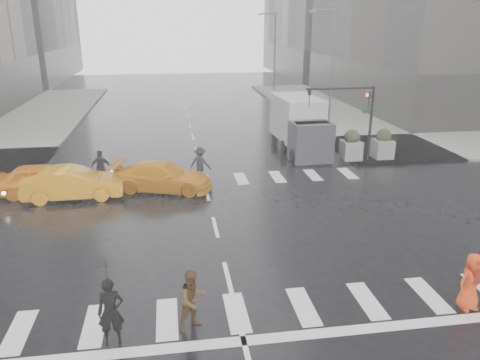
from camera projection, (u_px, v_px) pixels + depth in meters
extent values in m
plane|color=black|center=(215.00, 227.00, 19.18)|extent=(120.00, 120.00, 0.00)
cube|color=gray|center=(430.00, 123.00, 38.34)|extent=(35.00, 35.00, 0.15)
cube|color=#2E2B28|center=(469.00, 81.00, 47.91)|extent=(26.05, 26.05, 4.40)
cube|color=#2E2B28|center=(359.00, 59.00, 75.03)|extent=(26.05, 26.05, 4.40)
cylinder|color=black|center=(370.00, 125.00, 27.38)|extent=(0.16, 0.16, 4.50)
cylinder|color=black|center=(340.00, 89.00, 26.40)|extent=(4.00, 0.12, 0.12)
imported|color=black|center=(369.00, 100.00, 26.88)|extent=(0.16, 0.20, 1.00)
imported|color=black|center=(309.00, 98.00, 26.30)|extent=(0.16, 0.20, 1.00)
sphere|color=#FF190C|center=(367.00, 95.00, 26.77)|extent=(0.20, 0.20, 0.20)
cube|color=#0C571F|center=(370.00, 111.00, 27.42)|extent=(0.90, 0.03, 0.22)
cylinder|color=#59595B|center=(332.00, 69.00, 36.15)|extent=(0.20, 0.20, 9.00)
cylinder|color=#59595B|center=(324.00, 10.00, 34.64)|extent=(1.80, 0.12, 0.12)
cube|color=#59595B|center=(312.00, 11.00, 34.54)|extent=(0.50, 0.22, 0.15)
cylinder|color=#59595B|center=(275.00, 53.00, 54.86)|extent=(0.20, 0.20, 9.00)
cylinder|color=#59595B|center=(268.00, 14.00, 53.34)|extent=(1.80, 0.12, 0.12)
cube|color=#59595B|center=(260.00, 15.00, 53.25)|extent=(0.50, 0.22, 0.15)
cube|color=gray|center=(319.00, 152.00, 27.64)|extent=(1.10, 1.10, 1.10)
sphere|color=#233216|center=(319.00, 138.00, 27.38)|extent=(0.90, 0.90, 0.90)
cube|color=gray|center=(351.00, 150.00, 27.93)|extent=(1.10, 1.10, 1.10)
sphere|color=#233216|center=(352.00, 137.00, 27.67)|extent=(0.90, 0.90, 0.90)
cube|color=gray|center=(382.00, 149.00, 28.21)|extent=(1.10, 1.10, 1.10)
sphere|color=#233216|center=(384.00, 136.00, 27.95)|extent=(0.90, 0.90, 0.90)
imported|color=black|center=(111.00, 312.00, 12.04)|extent=(0.71, 0.49, 1.85)
imported|color=black|center=(107.00, 275.00, 11.69)|extent=(1.03, 1.05, 0.88)
imported|color=#4A321A|center=(193.00, 300.00, 12.64)|extent=(1.06, 0.98, 1.75)
imported|color=#E43D10|center=(471.00, 282.00, 13.51)|extent=(0.93, 0.68, 1.75)
cube|color=maroon|center=(477.00, 277.00, 13.26)|extent=(0.30, 0.20, 0.40)
imported|color=black|center=(101.00, 168.00, 23.79)|extent=(1.16, 0.80, 1.85)
imported|color=black|center=(200.00, 163.00, 24.67)|extent=(1.31, 1.07, 1.78)
imported|color=orange|center=(43.00, 179.00, 22.59)|extent=(4.49, 1.82, 1.53)
imported|color=orange|center=(73.00, 183.00, 22.05)|extent=(4.68, 1.78, 1.52)
imported|color=orange|center=(163.00, 177.00, 23.17)|extent=(4.70, 3.13, 1.42)
cube|color=#BDBDBF|center=(297.00, 118.00, 30.33)|extent=(2.42, 4.64, 2.72)
cube|color=#302F34|center=(311.00, 142.00, 27.57)|extent=(2.32, 1.82, 2.32)
cube|color=black|center=(311.00, 130.00, 27.34)|extent=(2.02, 0.91, 0.91)
cylinder|color=black|center=(294.00, 157.00, 27.49)|extent=(0.28, 0.91, 0.91)
cylinder|color=black|center=(328.00, 155.00, 27.80)|extent=(0.28, 0.91, 0.91)
cylinder|color=black|center=(284.00, 147.00, 29.57)|extent=(0.28, 0.91, 0.91)
cylinder|color=black|center=(317.00, 146.00, 29.87)|extent=(0.28, 0.91, 0.91)
cylinder|color=black|center=(275.00, 137.00, 32.21)|extent=(0.28, 0.91, 0.91)
cylinder|color=black|center=(304.00, 136.00, 32.52)|extent=(0.28, 0.91, 0.91)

